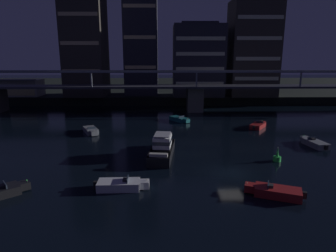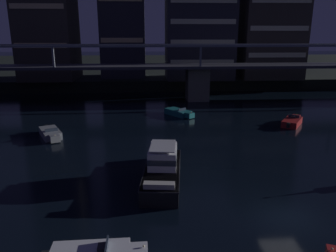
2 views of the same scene
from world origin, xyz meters
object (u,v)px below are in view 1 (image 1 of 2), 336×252
(waterfront_pavilion, at_px, (18,88))
(speedboat_mid_center, at_px, (91,130))
(river_bridge, at_px, (195,92))
(tower_west_low, at_px, (85,30))
(speedboat_near_right, at_px, (275,192))
(speedboat_mid_right, at_px, (179,119))
(tower_west_tall, at_px, (141,23))
(cabin_cruiser_near_left, at_px, (162,148))
(tower_central, at_px, (198,61))
(speedboat_near_center, at_px, (121,185))
(channel_buoy, at_px, (277,157))
(speedboat_far_center, at_px, (258,125))
(tower_east_tall, at_px, (253,49))
(speedboat_mid_left, at_px, (314,143))

(waterfront_pavilion, xyz_separation_m, speedboat_mid_center, (27.24, -32.20, -4.02))
(river_bridge, height_order, tower_west_low, tower_west_low)
(speedboat_near_right, distance_m, speedboat_mid_right, 32.69)
(tower_west_tall, distance_m, speedboat_mid_right, 35.05)
(cabin_cruiser_near_left, relative_size, speedboat_mid_center, 1.88)
(tower_central, xyz_separation_m, cabin_cruiser_near_left, (-9.42, -44.05, -10.50))
(speedboat_mid_center, bearing_deg, tower_central, 56.51)
(speedboat_near_center, bearing_deg, tower_west_low, 107.03)
(river_bridge, height_order, channel_buoy, river_bridge)
(river_bridge, height_order, speedboat_near_center, river_bridge)
(tower_west_low, relative_size, waterfront_pavilion, 2.79)
(tower_central, xyz_separation_m, speedboat_near_right, (0.68, -55.15, -11.13))
(speedboat_near_center, distance_m, speedboat_far_center, 32.23)
(speedboat_near_center, bearing_deg, channel_buoy, 22.54)
(tower_central, xyz_separation_m, speedboat_far_center, (7.63, -28.95, -11.13))
(river_bridge, xyz_separation_m, speedboat_mid_center, (-19.35, -20.29, -4.14))
(tower_east_tall, xyz_separation_m, speedboat_far_center, (-6.85, -29.00, -14.26))
(speedboat_mid_right, bearing_deg, speedboat_mid_center, -149.26)
(tower_central, distance_m, waterfront_pavilion, 49.05)
(speedboat_near_right, distance_m, channel_buoy, 9.67)
(cabin_cruiser_near_left, distance_m, speedboat_mid_right, 21.14)
(speedboat_mid_left, bearing_deg, speedboat_far_center, 111.35)
(tower_central, distance_m, tower_east_tall, 14.82)
(river_bridge, distance_m, channel_buoy, 35.10)
(speedboat_near_center, relative_size, speedboat_mid_left, 0.99)
(river_bridge, bearing_deg, speedboat_far_center, -60.70)
(tower_central, bearing_deg, speedboat_mid_center, -123.49)
(tower_west_tall, distance_m, speedboat_far_center, 44.84)
(tower_west_low, bearing_deg, cabin_cruiser_near_left, -65.47)
(speedboat_near_center, bearing_deg, river_bridge, 74.78)
(river_bridge, distance_m, speedboat_near_center, 43.31)
(speedboat_mid_center, xyz_separation_m, speedboat_far_center, (28.92, 3.24, 0.00))
(speedboat_mid_left, xyz_separation_m, speedboat_mid_center, (-33.28, 7.90, 0.00))
(channel_buoy, bearing_deg, tower_west_low, 126.05)
(tower_west_tall, relative_size, speedboat_mid_center, 7.84)
(waterfront_pavilion, bearing_deg, tower_east_tall, 0.03)
(speedboat_near_right, height_order, speedboat_mid_center, same)
(tower_east_tall, distance_m, speedboat_mid_center, 50.22)
(channel_buoy, bearing_deg, speedboat_near_right, -112.16)
(cabin_cruiser_near_left, bearing_deg, channel_buoy, -8.85)
(river_bridge, distance_m, speedboat_mid_right, 12.73)
(speedboat_mid_left, bearing_deg, speedboat_near_center, -152.04)
(tower_west_low, bearing_deg, tower_west_tall, 9.68)
(tower_west_tall, distance_m, speedboat_mid_left, 55.43)
(tower_central, height_order, tower_east_tall, tower_east_tall)
(waterfront_pavilion, distance_m, speedboat_far_center, 63.32)
(tower_east_tall, xyz_separation_m, speedboat_mid_right, (-20.62, -23.23, -14.26))
(river_bridge, distance_m, tower_west_tall, 26.39)
(speedboat_near_center, distance_m, channel_buoy, 19.04)
(tower_west_tall, height_order, speedboat_mid_right, tower_west_tall)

